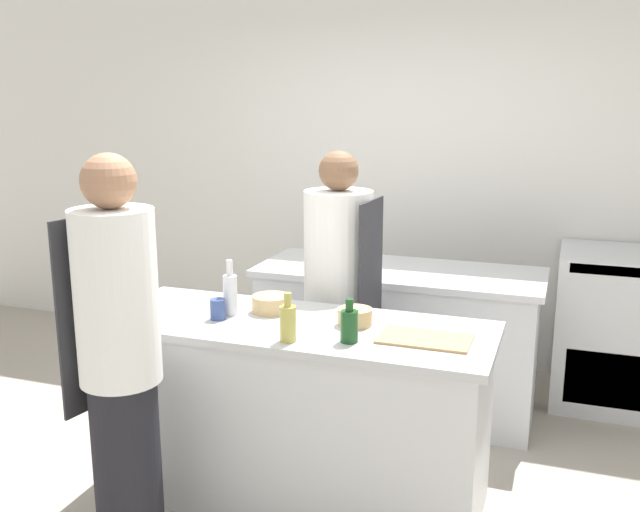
{
  "coord_description": "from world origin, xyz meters",
  "views": [
    {
      "loc": [
        1.19,
        -3.0,
        1.98
      ],
      "look_at": [
        0.0,
        0.35,
        1.16
      ],
      "focal_mm": 40.0,
      "sensor_mm": 36.0,
      "label": 1
    }
  ],
  "objects_px": {
    "chef_at_stove": "(338,301)",
    "bottle_vinegar": "(230,293)",
    "chef_at_prep_near": "(120,362)",
    "bowl_mixing_large": "(271,304)",
    "cup": "(218,309)",
    "bottle_wine": "(349,325)",
    "bowl_prep_small": "(355,317)",
    "bottle_olive_oil": "(288,322)",
    "oven_range": "(621,329)"
  },
  "relations": [
    {
      "from": "bottle_olive_oil",
      "to": "bottle_vinegar",
      "type": "xyz_separation_m",
      "value": [
        -0.41,
        0.26,
        0.02
      ]
    },
    {
      "from": "bowl_prep_small",
      "to": "oven_range",
      "type": "bearing_deg",
      "value": 52.33
    },
    {
      "from": "bowl_mixing_large",
      "to": "bottle_olive_oil",
      "type": "bearing_deg",
      "value": -57.11
    },
    {
      "from": "bottle_olive_oil",
      "to": "bottle_wine",
      "type": "height_order",
      "value": "bottle_olive_oil"
    },
    {
      "from": "chef_at_stove",
      "to": "bottle_vinegar",
      "type": "bearing_deg",
      "value": -24.62
    },
    {
      "from": "chef_at_prep_near",
      "to": "bottle_vinegar",
      "type": "xyz_separation_m",
      "value": [
        0.18,
        0.67,
        0.13
      ]
    },
    {
      "from": "bottle_vinegar",
      "to": "bottle_olive_oil",
      "type": "bearing_deg",
      "value": -32.25
    },
    {
      "from": "bowl_prep_small",
      "to": "cup",
      "type": "relative_size",
      "value": 1.62
    },
    {
      "from": "bottle_wine",
      "to": "cup",
      "type": "xyz_separation_m",
      "value": [
        -0.69,
        0.09,
        -0.03
      ]
    },
    {
      "from": "bottle_vinegar",
      "to": "bowl_mixing_large",
      "type": "distance_m",
      "value": 0.21
    },
    {
      "from": "bowl_prep_small",
      "to": "cup",
      "type": "height_order",
      "value": "cup"
    },
    {
      "from": "chef_at_prep_near",
      "to": "bowl_prep_small",
      "type": "bearing_deg",
      "value": -36.71
    },
    {
      "from": "cup",
      "to": "bottle_olive_oil",
      "type": "bearing_deg",
      "value": -21.9
    },
    {
      "from": "chef_at_prep_near",
      "to": "bottle_wine",
      "type": "relative_size",
      "value": 8.94
    },
    {
      "from": "chef_at_prep_near",
      "to": "bottle_olive_oil",
      "type": "distance_m",
      "value": 0.72
    },
    {
      "from": "bowl_mixing_large",
      "to": "cup",
      "type": "bearing_deg",
      "value": -134.86
    },
    {
      "from": "oven_range",
      "to": "bottle_wine",
      "type": "bearing_deg",
      "value": -123.22
    },
    {
      "from": "chef_at_prep_near",
      "to": "bottle_olive_oil",
      "type": "relative_size",
      "value": 7.9
    },
    {
      "from": "chef_at_stove",
      "to": "bottle_wine",
      "type": "height_order",
      "value": "chef_at_stove"
    },
    {
      "from": "chef_at_stove",
      "to": "bottle_wine",
      "type": "bearing_deg",
      "value": 25.17
    },
    {
      "from": "oven_range",
      "to": "bottle_olive_oil",
      "type": "xyz_separation_m",
      "value": [
        -1.5,
        -1.98,
        0.5
      ]
    },
    {
      "from": "chef_at_prep_near",
      "to": "bowl_mixing_large",
      "type": "relative_size",
      "value": 9.17
    },
    {
      "from": "bottle_olive_oil",
      "to": "bottle_wine",
      "type": "distance_m",
      "value": 0.27
    },
    {
      "from": "oven_range",
      "to": "chef_at_prep_near",
      "type": "bearing_deg",
      "value": -131.16
    },
    {
      "from": "bottle_vinegar",
      "to": "bowl_mixing_large",
      "type": "relative_size",
      "value": 1.45
    },
    {
      "from": "chef_at_stove",
      "to": "bottle_vinegar",
      "type": "xyz_separation_m",
      "value": [
        -0.35,
        -0.64,
        0.19
      ]
    },
    {
      "from": "chef_at_prep_near",
      "to": "bowl_prep_small",
      "type": "height_order",
      "value": "chef_at_prep_near"
    },
    {
      "from": "bowl_prep_small",
      "to": "bowl_mixing_large",
      "type": "bearing_deg",
      "value": 172.7
    },
    {
      "from": "bottle_vinegar",
      "to": "bowl_mixing_large",
      "type": "height_order",
      "value": "bottle_vinegar"
    },
    {
      "from": "chef_at_prep_near",
      "to": "bowl_prep_small",
      "type": "relative_size",
      "value": 10.74
    },
    {
      "from": "bottle_olive_oil",
      "to": "cup",
      "type": "distance_m",
      "value": 0.47
    },
    {
      "from": "bottle_olive_oil",
      "to": "cup",
      "type": "bearing_deg",
      "value": 158.1
    },
    {
      "from": "chef_at_prep_near",
      "to": "bottle_olive_oil",
      "type": "xyz_separation_m",
      "value": [
        0.59,
        0.41,
        0.11
      ]
    },
    {
      "from": "oven_range",
      "to": "bottle_vinegar",
      "type": "bearing_deg",
      "value": -137.94
    },
    {
      "from": "cup",
      "to": "bottle_wine",
      "type": "bearing_deg",
      "value": -7.62
    },
    {
      "from": "bottle_olive_oil",
      "to": "bottle_wine",
      "type": "bearing_deg",
      "value": 17.89
    },
    {
      "from": "bottle_vinegar",
      "to": "cup",
      "type": "relative_size",
      "value": 2.75
    },
    {
      "from": "bottle_olive_oil",
      "to": "bottle_wine",
      "type": "relative_size",
      "value": 1.13
    },
    {
      "from": "oven_range",
      "to": "chef_at_prep_near",
      "type": "xyz_separation_m",
      "value": [
        -2.08,
        -2.38,
        0.39
      ]
    },
    {
      "from": "chef_at_stove",
      "to": "bowl_prep_small",
      "type": "relative_size",
      "value": 10.26
    },
    {
      "from": "bottle_wine",
      "to": "bowl_prep_small",
      "type": "height_order",
      "value": "bottle_wine"
    },
    {
      "from": "oven_range",
      "to": "chef_at_prep_near",
      "type": "distance_m",
      "value": 3.19
    },
    {
      "from": "oven_range",
      "to": "bowl_mixing_large",
      "type": "distance_m",
      "value": 2.41
    },
    {
      "from": "bottle_olive_oil",
      "to": "cup",
      "type": "relative_size",
      "value": 2.2
    },
    {
      "from": "chef_at_prep_near",
      "to": "bottle_wine",
      "type": "bearing_deg",
      "value": -48.58
    },
    {
      "from": "cup",
      "to": "bottle_vinegar",
      "type": "bearing_deg",
      "value": 72.0
    },
    {
      "from": "bottle_wine",
      "to": "bowl_mixing_large",
      "type": "relative_size",
      "value": 1.03
    },
    {
      "from": "chef_at_prep_near",
      "to": "cup",
      "type": "bearing_deg",
      "value": -3.43
    },
    {
      "from": "chef_at_stove",
      "to": "bowl_prep_small",
      "type": "bearing_deg",
      "value": 29.01
    },
    {
      "from": "chef_at_prep_near",
      "to": "bottle_olive_oil",
      "type": "bearing_deg",
      "value": -44.01
    }
  ]
}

